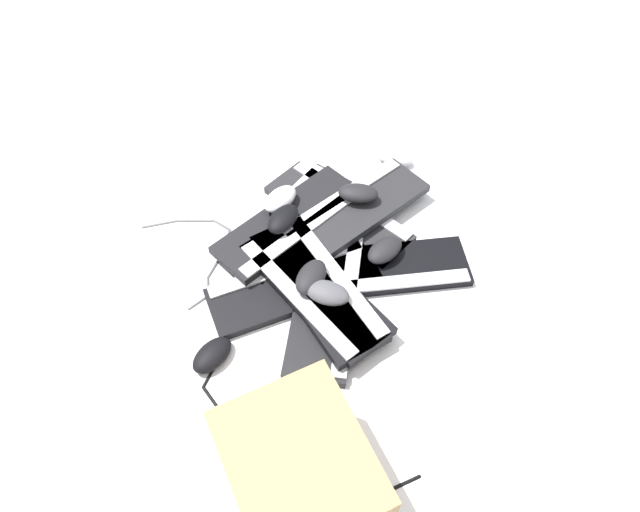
% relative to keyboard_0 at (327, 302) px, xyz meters
% --- Properties ---
extents(ground_plane, '(3.20, 3.20, 0.00)m').
position_rel_keyboard_0_xyz_m(ground_plane, '(-0.19, 0.06, -0.01)').
color(ground_plane, white).
extents(keyboard_0, '(0.46, 0.30, 0.03)m').
position_rel_keyboard_0_xyz_m(keyboard_0, '(0.00, 0.00, 0.00)').
color(keyboard_0, black).
rests_on(keyboard_0, ground).
extents(keyboard_1, '(0.20, 0.45, 0.03)m').
position_rel_keyboard_0_xyz_m(keyboard_1, '(-0.06, 0.17, 0.00)').
color(keyboard_1, black).
rests_on(keyboard_1, ground).
extents(keyboard_2, '(0.45, 0.37, 0.03)m').
position_rel_keyboard_0_xyz_m(keyboard_2, '(-0.28, 0.10, 0.00)').
color(keyboard_2, '#232326').
rests_on(keyboard_2, ground).
extents(keyboard_3, '(0.40, 0.43, 0.03)m').
position_rel_keyboard_0_xyz_m(keyboard_3, '(-0.28, -0.03, 0.00)').
color(keyboard_3, '#232326').
rests_on(keyboard_3, ground).
extents(keyboard_4, '(0.22, 0.46, 0.03)m').
position_rel_keyboard_0_xyz_m(keyboard_4, '(-0.07, -0.07, 0.00)').
color(keyboard_4, black).
rests_on(keyboard_4, ground).
extents(keyboard_5, '(0.33, 0.46, 0.03)m').
position_rel_keyboard_0_xyz_m(keyboard_5, '(-0.25, 0.14, 0.03)').
color(keyboard_5, '#232326').
rests_on(keyboard_5, keyboard_2).
extents(keyboard_6, '(0.46, 0.33, 0.03)m').
position_rel_keyboard_0_xyz_m(keyboard_6, '(-0.03, -0.03, 0.03)').
color(keyboard_6, black).
rests_on(keyboard_6, keyboard_4).
extents(keyboard_7, '(0.35, 0.46, 0.03)m').
position_rel_keyboard_0_xyz_m(keyboard_7, '(-0.25, -0.04, 0.03)').
color(keyboard_7, black).
rests_on(keyboard_7, keyboard_3).
extents(keyboard_8, '(0.46, 0.28, 0.03)m').
position_rel_keyboard_0_xyz_m(keyboard_8, '(-0.03, -0.02, 0.03)').
color(keyboard_8, black).
rests_on(keyboard_8, keyboard_0).
extents(mouse_0, '(0.13, 0.12, 0.04)m').
position_rel_keyboard_0_xyz_m(mouse_0, '(-0.04, -0.03, 0.07)').
color(mouse_0, black).
rests_on(mouse_0, keyboard_8).
extents(mouse_1, '(0.12, 0.13, 0.04)m').
position_rel_keyboard_0_xyz_m(mouse_1, '(0.08, -0.30, 0.01)').
color(mouse_1, black).
rests_on(mouse_1, ground).
extents(mouse_2, '(0.12, 0.13, 0.04)m').
position_rel_keyboard_0_xyz_m(mouse_2, '(-0.31, -0.05, 0.07)').
color(mouse_2, '#B7B7BC').
rests_on(mouse_2, keyboard_7).
extents(mouse_3, '(0.13, 0.12, 0.04)m').
position_rel_keyboard_0_xyz_m(mouse_3, '(-0.24, -0.06, 0.07)').
color(mouse_3, black).
rests_on(mouse_3, keyboard_7).
extents(mouse_4, '(0.10, 0.13, 0.04)m').
position_rel_keyboard_0_xyz_m(mouse_4, '(-0.28, 0.16, 0.07)').
color(mouse_4, black).
rests_on(mouse_4, keyboard_5).
extents(mouse_5, '(0.11, 0.13, 0.04)m').
position_rel_keyboard_0_xyz_m(mouse_5, '(-0.10, 0.18, 0.04)').
color(mouse_5, black).
rests_on(mouse_5, keyboard_1).
extents(mouse_6, '(0.11, 0.13, 0.04)m').
position_rel_keyboard_0_xyz_m(mouse_6, '(0.02, -0.00, 0.07)').
color(mouse_6, '#4C4C51').
rests_on(mouse_6, keyboard_6).
extents(mouse_7, '(0.12, 0.13, 0.04)m').
position_rel_keyboard_0_xyz_m(mouse_7, '(-0.46, 0.33, 0.01)').
color(mouse_7, '#B7B7BC').
rests_on(mouse_7, ground).
extents(cable_0, '(0.44, 0.42, 0.01)m').
position_rel_keyboard_0_xyz_m(cable_0, '(0.32, -0.17, -0.01)').
color(cable_0, black).
rests_on(cable_0, ground).
extents(cable_1, '(0.31, 0.24, 0.01)m').
position_rel_keyboard_0_xyz_m(cable_1, '(-0.26, -0.29, -0.01)').
color(cable_1, '#59595B').
rests_on(cable_1, ground).
extents(cardboard_box, '(0.34, 0.30, 0.22)m').
position_rel_keyboard_0_xyz_m(cardboard_box, '(0.43, -0.16, 0.10)').
color(cardboard_box, tan).
rests_on(cardboard_box, ground).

